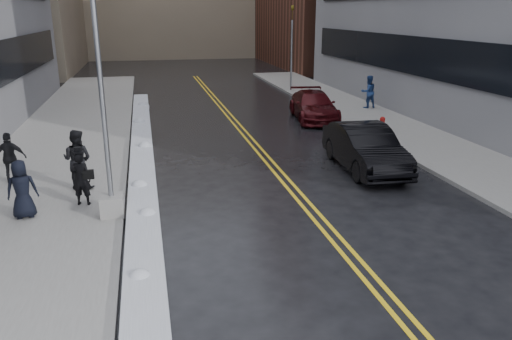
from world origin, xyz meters
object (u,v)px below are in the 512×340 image
lamppost (105,134)px  pedestrian_c (22,189)px  pedestrian_fedora (81,179)px  pedestrian_east (368,92)px  car_maroon (314,106)px  pedestrian_b (77,159)px  car_black (365,148)px  traffic_signal (292,45)px  pedestrian_d (10,158)px  fire_hydrant (382,123)px

lamppost → pedestrian_c: lamppost is taller
pedestrian_fedora → pedestrian_east: size_ratio=0.84×
pedestrian_fedora → car_maroon: 15.66m
pedestrian_fedora → pedestrian_east: (15.19, 12.90, 0.15)m
pedestrian_b → pedestrian_c: pedestrian_b is taller
pedestrian_c → car_black: 11.78m
pedestrian_b → car_black: 10.25m
lamppost → pedestrian_fedora: lamppost is taller
traffic_signal → pedestrian_d: 23.90m
traffic_signal → car_black: 19.42m
pedestrian_fedora → pedestrian_d: 3.71m
lamppost → car_maroon: 15.93m
pedestrian_fedora → car_black: (9.99, 1.86, -0.12)m
pedestrian_c → car_black: (11.50, 2.55, -0.15)m
pedestrian_east → traffic_signal: bearing=-78.7°
pedestrian_b → car_black: bearing=-156.4°
pedestrian_fedora → pedestrian_d: size_ratio=0.94×
pedestrian_fedora → pedestrian_b: (-0.25, 1.54, 0.17)m
traffic_signal → pedestrian_c: traffic_signal is taller
pedestrian_fedora → fire_hydrant: bearing=-140.5°
lamppost → pedestrian_b: 3.18m
car_black → pedestrian_east: bearing=67.4°
lamppost → pedestrian_d: lamppost is taller
pedestrian_b → pedestrian_d: bearing=-4.7°
lamppost → traffic_signal: bearing=61.8°
pedestrian_c → car_maroon: 17.22m
pedestrian_c → car_black: size_ratio=0.33×
pedestrian_d → car_black: bearing=175.6°
traffic_signal → lamppost: bearing=-118.2°
pedestrian_east → fire_hydrant: bearing=65.7°
pedestrian_c → pedestrian_east: (16.70, 13.58, 0.13)m
traffic_signal → pedestrian_east: traffic_signal is taller
lamppost → pedestrian_c: size_ratio=4.52×
traffic_signal → pedestrian_c: bearing=-123.3°
traffic_signal → pedestrian_east: (2.48, -8.03, -2.28)m
lamppost → pedestrian_d: (-3.46, 3.76, -1.51)m
pedestrian_c → pedestrian_b: bearing=-127.3°
fire_hydrant → pedestrian_c: 16.57m
fire_hydrant → pedestrian_c: bearing=-152.7°
pedestrian_c → car_maroon: pedestrian_c is taller
car_maroon → pedestrian_d: bearing=-141.2°
pedestrian_b → pedestrian_fedora: bearing=121.2°
pedestrian_c → pedestrian_d: bearing=-80.6°
pedestrian_fedora → pedestrian_east: 19.93m
pedestrian_b → traffic_signal: bearing=-102.0°
pedestrian_east → car_black: 12.20m
lamppost → pedestrian_d: bearing=132.7°
pedestrian_fedora → car_black: size_ratio=0.32×
lamppost → pedestrian_fedora: size_ratio=4.65×
car_black → traffic_signal: bearing=84.5°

